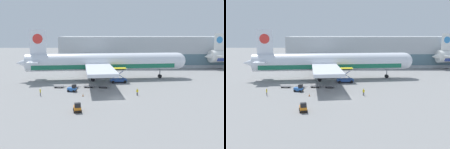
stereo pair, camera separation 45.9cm
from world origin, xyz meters
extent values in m
plane|color=gray|center=(0.00, 0.00, 0.00)|extent=(400.00, 400.00, 0.00)
cube|color=#B2B7BC|center=(20.31, 60.47, 7.00)|extent=(90.00, 18.00, 14.00)
cube|color=slate|center=(20.31, 51.37, 3.85)|extent=(88.20, 0.20, 4.90)
cylinder|color=silver|center=(-3.55, 24.83, 6.10)|extent=(52.32, 11.95, 5.80)
cube|color=#196B4C|center=(-3.55, 24.83, 4.79)|extent=(48.18, 11.34, 1.45)
sphere|color=silver|center=(22.27, 27.93, 6.10)|extent=(5.68, 5.68, 5.68)
cone|color=silver|center=(-29.36, 21.74, 6.10)|extent=(6.99, 6.23, 5.51)
cube|color=silver|center=(-25.23, 22.23, 13.00)|extent=(5.22, 1.06, 8.00)
cylinder|color=red|center=(-25.23, 22.23, 13.96)|extent=(3.24, 0.93, 3.20)
cube|color=silver|center=(-26.26, 22.11, 6.68)|extent=(5.12, 13.34, 0.50)
cube|color=silver|center=(-6.13, 24.52, 5.38)|extent=(13.66, 48.61, 0.90)
cylinder|color=#9EA0A5|center=(-4.93, 14.51, 3.58)|extent=(4.50, 3.28, 2.80)
cylinder|color=#9EA0A5|center=(-7.33, 34.53, 3.58)|extent=(4.50, 3.28, 2.80)
cylinder|color=#9EA0A5|center=(16.07, 27.18, 2.65)|extent=(0.36, 0.36, 4.00)
cylinder|color=black|center=(16.07, 27.18, 0.65)|extent=(1.40, 1.05, 1.30)
cylinder|color=#9EA0A5|center=(-7.30, 21.16, 2.65)|extent=(0.36, 0.36, 4.00)
cylinder|color=black|center=(-7.30, 21.16, 0.65)|extent=(1.40, 1.05, 1.30)
cylinder|color=#9EA0A5|center=(-8.06, 27.51, 2.65)|extent=(0.36, 0.36, 4.00)
cylinder|color=black|center=(-8.06, 27.51, 0.65)|extent=(1.40, 1.05, 1.30)
cone|color=white|center=(42.32, 48.38, 5.59)|extent=(6.68, 6.04, 5.05)
cube|color=white|center=(46.06, 49.09, 11.91)|extent=(4.75, 1.28, 7.33)
cylinder|color=#3384CC|center=(46.06, 49.09, 12.78)|extent=(2.97, 1.04, 2.93)
cube|color=white|center=(45.13, 48.91, 6.12)|extent=(5.44, 12.31, 0.46)
cube|color=#284C99|center=(1.07, 19.39, 0.80)|extent=(5.52, 3.60, 0.70)
cube|color=#B2B2B7|center=(1.07, 19.39, 4.12)|extent=(5.24, 3.42, 0.30)
cube|color=yellow|center=(1.07, 19.39, 4.67)|extent=(5.24, 3.42, 0.08)
cube|color=#284C99|center=(1.07, 19.39, 2.63)|extent=(4.24, 0.67, 3.10)
cube|color=#284C99|center=(1.07, 19.39, 2.63)|extent=(4.24, 0.67, 3.10)
cylinder|color=black|center=(2.83, 21.11, 0.45)|extent=(0.94, 0.46, 0.90)
cylinder|color=black|center=(3.19, 18.13, 0.45)|extent=(0.94, 0.46, 0.90)
cylinder|color=black|center=(-1.04, 20.64, 0.45)|extent=(0.94, 0.46, 0.90)
cylinder|color=black|center=(-0.68, 17.67, 0.45)|extent=(0.94, 0.46, 0.90)
cube|color=orange|center=(-8.36, -10.66, 0.70)|extent=(1.85, 2.54, 0.80)
cube|color=black|center=(-8.23, -11.29, 1.55)|extent=(1.40, 1.14, 0.90)
cube|color=black|center=(-8.11, -11.86, 0.42)|extent=(1.27, 0.42, 0.24)
cylinder|color=black|center=(-7.51, -11.30, 0.30)|extent=(0.36, 0.64, 0.60)
cylinder|color=black|center=(-8.88, -11.59, 0.30)|extent=(0.36, 0.64, 0.60)
cylinder|color=black|center=(-7.85, -9.72, 0.30)|extent=(0.36, 0.64, 0.60)
cylinder|color=black|center=(-9.22, -10.01, 0.30)|extent=(0.36, 0.64, 0.60)
cube|color=#2D66B7|center=(-12.10, 6.80, 0.70)|extent=(2.57, 1.90, 0.80)
cube|color=black|center=(-11.47, 6.65, 1.55)|extent=(1.17, 1.42, 0.90)
cube|color=black|center=(-10.90, 6.51, 0.42)|extent=(0.45, 1.26, 0.24)
cylinder|color=black|center=(-11.15, 7.29, 0.30)|extent=(0.64, 0.37, 0.60)
cylinder|color=black|center=(-11.48, 5.93, 0.30)|extent=(0.64, 0.37, 0.60)
cylinder|color=black|center=(-12.72, 7.67, 0.30)|extent=(0.64, 0.37, 0.60)
cylinder|color=black|center=(-13.05, 6.31, 0.30)|extent=(0.64, 0.37, 0.60)
cube|color=#56565B|center=(-16.62, 11.68, 0.42)|extent=(2.90, 1.70, 0.12)
cube|color=#56565B|center=(-14.77, 11.54, 0.42)|extent=(0.90, 0.15, 0.08)
cylinder|color=black|center=(-15.60, 12.24, 0.18)|extent=(0.37, 0.17, 0.36)
cylinder|color=black|center=(-15.69, 10.97, 0.18)|extent=(0.37, 0.17, 0.36)
cylinder|color=black|center=(-17.55, 12.38, 0.18)|extent=(0.37, 0.17, 0.36)
cylinder|color=black|center=(-17.64, 11.11, 0.18)|extent=(0.37, 0.17, 0.36)
cube|color=#56565B|center=(-12.30, 11.18, 0.42)|extent=(2.90, 1.70, 0.12)
cube|color=#56565B|center=(-10.46, 11.05, 0.42)|extent=(0.90, 0.15, 0.08)
cylinder|color=black|center=(-11.28, 11.75, 0.18)|extent=(0.37, 0.17, 0.36)
cylinder|color=black|center=(-11.37, 10.47, 0.18)|extent=(0.37, 0.17, 0.36)
cylinder|color=black|center=(-13.24, 11.89, 0.18)|extent=(0.37, 0.17, 0.36)
cylinder|color=black|center=(-13.33, 10.62, 0.18)|extent=(0.37, 0.17, 0.36)
cube|color=#56565B|center=(-7.93, 11.87, 0.42)|extent=(2.90, 1.70, 0.12)
cube|color=#56565B|center=(-6.08, 11.73, 0.42)|extent=(0.90, 0.15, 0.08)
cylinder|color=black|center=(-6.90, 12.43, 0.18)|extent=(0.37, 0.17, 0.36)
cylinder|color=black|center=(-6.99, 11.16, 0.18)|extent=(0.37, 0.17, 0.36)
cylinder|color=black|center=(-8.86, 12.58, 0.18)|extent=(0.37, 0.17, 0.36)
cylinder|color=black|center=(-8.95, 11.30, 0.18)|extent=(0.37, 0.17, 0.36)
cube|color=#56565B|center=(-3.65, 11.39, 0.42)|extent=(2.90, 1.70, 0.12)
cube|color=#56565B|center=(-1.81, 11.26, 0.42)|extent=(0.90, 0.15, 0.08)
cylinder|color=black|center=(-2.63, 11.96, 0.18)|extent=(0.37, 0.17, 0.36)
cylinder|color=black|center=(-2.72, 10.69, 0.18)|extent=(0.37, 0.17, 0.36)
cylinder|color=black|center=(-4.58, 12.10, 0.18)|extent=(0.37, 0.17, 0.36)
cylinder|color=black|center=(-4.68, 10.83, 0.18)|extent=(0.37, 0.17, 0.36)
cylinder|color=black|center=(-19.54, 2.45, 0.44)|extent=(0.14, 0.14, 0.88)
cylinder|color=black|center=(-19.51, 2.25, 0.44)|extent=(0.14, 0.14, 0.88)
cube|color=yellow|center=(-19.53, 2.35, 1.20)|extent=(0.26, 0.39, 0.66)
cylinder|color=yellow|center=(-19.56, 2.59, 1.24)|extent=(0.09, 0.09, 0.59)
cylinder|color=yellow|center=(-19.50, 2.11, 1.24)|extent=(0.09, 0.09, 0.59)
sphere|color=#846047|center=(-19.53, 2.35, 1.65)|extent=(0.24, 0.24, 0.24)
sphere|color=yellow|center=(-19.53, 2.35, 1.72)|extent=(0.23, 0.23, 0.23)
cylinder|color=black|center=(5.29, 2.41, 0.44)|extent=(0.14, 0.14, 0.87)
cylinder|color=black|center=(5.46, 2.32, 0.44)|extent=(0.14, 0.14, 0.87)
cube|color=yellow|center=(5.38, 2.37, 1.20)|extent=(0.42, 0.36, 0.65)
cylinder|color=yellow|center=(5.16, 2.48, 1.23)|extent=(0.09, 0.09, 0.59)
cylinder|color=yellow|center=(5.59, 2.25, 1.23)|extent=(0.09, 0.09, 0.59)
sphere|color=#DBB28E|center=(5.38, 2.37, 1.64)|extent=(0.24, 0.24, 0.24)
sphere|color=yellow|center=(5.38, 2.37, 1.71)|extent=(0.22, 0.22, 0.22)
cube|color=black|center=(-8.52, 1.70, 0.02)|extent=(0.40, 0.40, 0.04)
cone|color=orange|center=(-8.52, 1.70, 0.38)|extent=(0.32, 0.32, 0.68)
cylinder|color=white|center=(-8.52, 1.70, 0.41)|extent=(0.19, 0.19, 0.10)
camera|label=1|loc=(-1.66, -59.95, 16.14)|focal=40.00mm
camera|label=2|loc=(-1.21, -59.95, 16.14)|focal=40.00mm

